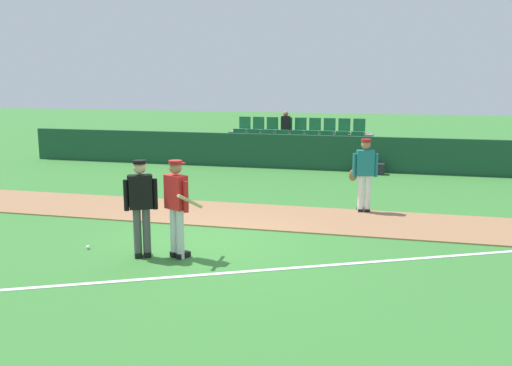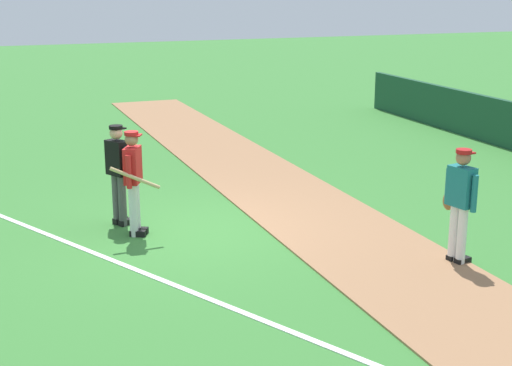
{
  "view_description": "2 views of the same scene",
  "coord_description": "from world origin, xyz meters",
  "px_view_note": "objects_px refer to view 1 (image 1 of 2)",
  "views": [
    {
      "loc": [
        3.58,
        -9.98,
        3.19
      ],
      "look_at": [
        0.78,
        1.16,
        1.02
      ],
      "focal_mm": 39.59,
      "sensor_mm": 36.0,
      "label": 1
    },
    {
      "loc": [
        11.66,
        -3.28,
        4.12
      ],
      "look_at": [
        0.95,
        0.8,
        1.0
      ],
      "focal_mm": 52.43,
      "sensor_mm": 36.0,
      "label": 2
    }
  ],
  "objects_px": {
    "runner_teal_jersey": "(364,173)",
    "equipment_bag": "(370,169)",
    "batter_red_jersey": "(177,205)",
    "baseball": "(88,247)",
    "umpire_home_plate": "(141,203)"
  },
  "relations": [
    {
      "from": "runner_teal_jersey",
      "to": "equipment_bag",
      "type": "bearing_deg",
      "value": 91.03
    },
    {
      "from": "runner_teal_jersey",
      "to": "equipment_bag",
      "type": "height_order",
      "value": "runner_teal_jersey"
    },
    {
      "from": "batter_red_jersey",
      "to": "runner_teal_jersey",
      "type": "height_order",
      "value": "same"
    },
    {
      "from": "runner_teal_jersey",
      "to": "baseball",
      "type": "height_order",
      "value": "runner_teal_jersey"
    },
    {
      "from": "runner_teal_jersey",
      "to": "batter_red_jersey",
      "type": "bearing_deg",
      "value": -125.28
    },
    {
      "from": "batter_red_jersey",
      "to": "equipment_bag",
      "type": "height_order",
      "value": "batter_red_jersey"
    },
    {
      "from": "umpire_home_plate",
      "to": "runner_teal_jersey",
      "type": "relative_size",
      "value": 1.0
    },
    {
      "from": "baseball",
      "to": "equipment_bag",
      "type": "height_order",
      "value": "equipment_bag"
    },
    {
      "from": "runner_teal_jersey",
      "to": "equipment_bag",
      "type": "relative_size",
      "value": 1.96
    },
    {
      "from": "runner_teal_jersey",
      "to": "baseball",
      "type": "relative_size",
      "value": 23.78
    },
    {
      "from": "baseball",
      "to": "runner_teal_jersey",
      "type": "bearing_deg",
      "value": 40.8
    },
    {
      "from": "batter_red_jersey",
      "to": "umpire_home_plate",
      "type": "distance_m",
      "value": 0.64
    },
    {
      "from": "umpire_home_plate",
      "to": "baseball",
      "type": "relative_size",
      "value": 23.78
    },
    {
      "from": "batter_red_jersey",
      "to": "baseball",
      "type": "relative_size",
      "value": 23.78
    },
    {
      "from": "batter_red_jersey",
      "to": "runner_teal_jersey",
      "type": "distance_m",
      "value": 5.19
    }
  ]
}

